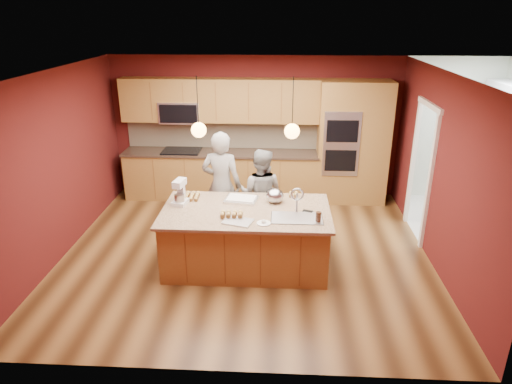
# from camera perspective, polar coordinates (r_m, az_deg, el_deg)

# --- Properties ---
(floor) EXTENTS (5.50, 5.50, 0.00)m
(floor) POSITION_cam_1_polar(r_m,az_deg,el_deg) (7.08, -1.26, -7.50)
(floor) COLOR #402612
(floor) RESTS_ON ground
(ceiling) EXTENTS (5.50, 5.50, 0.00)m
(ceiling) POSITION_cam_1_polar(r_m,az_deg,el_deg) (6.22, -1.47, 14.74)
(ceiling) COLOR white
(ceiling) RESTS_ON ground
(wall_back) EXTENTS (5.50, 0.00, 5.50)m
(wall_back) POSITION_cam_1_polar(r_m,az_deg,el_deg) (8.92, -0.12, 8.09)
(wall_back) COLOR #4D1312
(wall_back) RESTS_ON ground
(wall_front) EXTENTS (5.50, 0.00, 5.50)m
(wall_front) POSITION_cam_1_polar(r_m,az_deg,el_deg) (4.25, -3.96, -8.08)
(wall_front) COLOR #4D1312
(wall_front) RESTS_ON ground
(wall_left) EXTENTS (0.00, 5.00, 5.00)m
(wall_left) POSITION_cam_1_polar(r_m,az_deg,el_deg) (7.27, -23.55, 3.03)
(wall_left) COLOR #4D1312
(wall_left) RESTS_ON ground
(wall_right) EXTENTS (0.00, 5.00, 5.00)m
(wall_right) POSITION_cam_1_polar(r_m,az_deg,el_deg) (6.89, 22.12, 2.28)
(wall_right) COLOR #4D1312
(wall_right) RESTS_ON ground
(cabinet_run) EXTENTS (3.74, 0.64, 2.30)m
(cabinet_run) POSITION_cam_1_polar(r_m,az_deg,el_deg) (8.84, -4.63, 5.43)
(cabinet_run) COLOR olive
(cabinet_run) RESTS_ON floor
(oven_column) EXTENTS (1.30, 0.62, 2.30)m
(oven_column) POSITION_cam_1_polar(r_m,az_deg,el_deg) (8.77, 11.97, 6.02)
(oven_column) COLOR olive
(oven_column) RESTS_ON floor
(doorway_trim) EXTENTS (0.08, 1.11, 2.20)m
(doorway_trim) POSITION_cam_1_polar(r_m,az_deg,el_deg) (7.69, 19.88, 2.17)
(doorway_trim) COLOR white
(doorway_trim) RESTS_ON wall_right
(pendant_left) EXTENTS (0.20, 0.20, 0.80)m
(pendant_left) POSITION_cam_1_polar(r_m,az_deg,el_deg) (6.08, -7.17, 7.74)
(pendant_left) COLOR black
(pendant_left) RESTS_ON ceiling
(pendant_right) EXTENTS (0.20, 0.20, 0.80)m
(pendant_right) POSITION_cam_1_polar(r_m,az_deg,el_deg) (5.99, 4.52, 7.62)
(pendant_right) COLOR black
(pendant_right) RESTS_ON ceiling
(island) EXTENTS (2.35, 1.32, 1.25)m
(island) POSITION_cam_1_polar(r_m,az_deg,el_deg) (6.55, -1.11, -5.65)
(island) COLOR olive
(island) RESTS_ON floor
(person_left) EXTENTS (0.69, 0.51, 1.75)m
(person_left) POSITION_cam_1_polar(r_m,az_deg,el_deg) (7.25, -4.32, 0.83)
(person_left) COLOR black
(person_left) RESTS_ON floor
(person_right) EXTENTS (0.83, 0.70, 1.48)m
(person_right) POSITION_cam_1_polar(r_m,az_deg,el_deg) (7.25, 0.59, -0.26)
(person_right) COLOR gray
(person_right) RESTS_ON floor
(stand_mixer) EXTENTS (0.24, 0.29, 0.36)m
(stand_mixer) POSITION_cam_1_polar(r_m,az_deg,el_deg) (6.61, -9.48, -0.20)
(stand_mixer) COLOR silver
(stand_mixer) RESTS_ON island
(sheet_cake) EXTENTS (0.52, 0.42, 0.05)m
(sheet_cake) POSITION_cam_1_polar(r_m,az_deg,el_deg) (6.68, -1.87, -0.89)
(sheet_cake) COLOR white
(sheet_cake) RESTS_ON island
(cooling_rack) EXTENTS (0.44, 0.37, 0.02)m
(cooling_rack) POSITION_cam_1_polar(r_m,az_deg,el_deg) (6.01, -2.28, -3.69)
(cooling_rack) COLOR silver
(cooling_rack) RESTS_ON island
(mixing_bowl) EXTENTS (0.26, 0.26, 0.22)m
(mixing_bowl) POSITION_cam_1_polar(r_m,az_deg,el_deg) (6.59, 2.37, -0.46)
(mixing_bowl) COLOR #ADAFB4
(mixing_bowl) RESTS_ON island
(plate) EXTENTS (0.19, 0.19, 0.01)m
(plate) POSITION_cam_1_polar(r_m,az_deg,el_deg) (5.97, 0.96, -3.92)
(plate) COLOR silver
(plate) RESTS_ON island
(tumbler) EXTENTS (0.07, 0.07, 0.14)m
(tumbler) POSITION_cam_1_polar(r_m,az_deg,el_deg) (6.05, 7.80, -3.12)
(tumbler) COLOR #321C11
(tumbler) RESTS_ON island
(phone) EXTENTS (0.16, 0.12, 0.01)m
(phone) POSITION_cam_1_polar(r_m,az_deg,el_deg) (6.36, 6.49, -2.41)
(phone) COLOR black
(phone) RESTS_ON island
(cupcakes_left) EXTENTS (0.30, 0.30, 0.07)m
(cupcakes_left) POSITION_cam_1_polar(r_m,az_deg,el_deg) (6.82, -8.30, -0.51)
(cupcakes_left) COLOR tan
(cupcakes_left) RESTS_ON island
(cupcakes_rack) EXTENTS (0.32, 0.16, 0.07)m
(cupcakes_rack) POSITION_cam_1_polar(r_m,az_deg,el_deg) (6.13, -3.09, -2.76)
(cupcakes_rack) COLOR tan
(cupcakes_rack) RESTS_ON island
(cupcakes_right) EXTENTS (0.15, 0.15, 0.07)m
(cupcakes_right) POSITION_cam_1_polar(r_m,az_deg,el_deg) (6.84, 4.72, -0.29)
(cupcakes_right) COLOR tan
(cupcakes_right) RESTS_ON island
(washer) EXTENTS (0.80, 0.82, 1.02)m
(washer) POSITION_cam_1_polar(r_m,az_deg,el_deg) (8.52, 28.63, -1.27)
(washer) COLOR silver
(washer) RESTS_ON floor
(dryer) EXTENTS (0.66, 0.68, 0.97)m
(dryer) POSITION_cam_1_polar(r_m,az_deg,el_deg) (9.04, 27.26, 0.04)
(dryer) COLOR silver
(dryer) RESTS_ON floor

